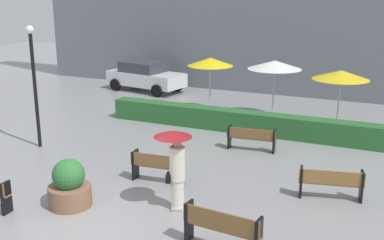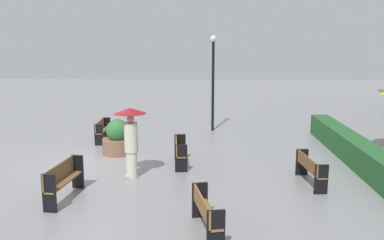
{
  "view_description": "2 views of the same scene",
  "coord_description": "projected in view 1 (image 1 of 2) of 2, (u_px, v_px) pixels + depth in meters",
  "views": [
    {
      "loc": [
        6.16,
        -8.29,
        5.3
      ],
      "look_at": [
        0.14,
        4.96,
        1.27
      ],
      "focal_mm": 44.36,
      "sensor_mm": 36.0,
      "label": 1
    },
    {
      "loc": [
        12.55,
        3.63,
        3.88
      ],
      "look_at": [
        0.21,
        3.12,
        1.5
      ],
      "focal_mm": 38.04,
      "sensor_mm": 36.0,
      "label": 2
    }
  ],
  "objects": [
    {
      "name": "patio_umbrella_white",
      "position": [
        275.0,
        65.0,
        19.38
      ],
      "size": [
        2.22,
        2.22,
        2.49
      ],
      "color": "silver",
      "rests_on": "ground"
    },
    {
      "name": "bench_far_right",
      "position": [
        331.0,
        182.0,
        12.27
      ],
      "size": [
        1.66,
        0.69,
        0.81
      ],
      "color": "olive",
      "rests_on": "ground"
    },
    {
      "name": "ground_plane",
      "position": [
        100.0,
        223.0,
        11.14
      ],
      "size": [
        60.0,
        60.0,
        0.0
      ],
      "primitive_type": "plane",
      "color": "gray"
    },
    {
      "name": "lamp_post",
      "position": [
        34.0,
        75.0,
        15.88
      ],
      "size": [
        0.28,
        0.28,
        4.16
      ],
      "color": "black",
      "rests_on": "ground"
    },
    {
      "name": "parked_car",
      "position": [
        145.0,
        76.0,
        25.41
      ],
      "size": [
        4.44,
        2.54,
        1.57
      ],
      "color": "silver",
      "rests_on": "ground"
    },
    {
      "name": "bench_near_right",
      "position": [
        222.0,
        227.0,
        9.8
      ],
      "size": [
        1.74,
        0.48,
        0.92
      ],
      "color": "brown",
      "rests_on": "ground"
    },
    {
      "name": "patio_umbrella_yellow",
      "position": [
        210.0,
        62.0,
        20.44
      ],
      "size": [
        1.98,
        1.98,
        2.45
      ],
      "color": "silver",
      "rests_on": "ground"
    },
    {
      "name": "pedestrian_with_umbrella",
      "position": [
        176.0,
        159.0,
        11.51
      ],
      "size": [
        0.94,
        0.94,
        2.04
      ],
      "color": "silver",
      "rests_on": "ground"
    },
    {
      "name": "patio_umbrella_yellow_far",
      "position": [
        341.0,
        75.0,
        18.09
      ],
      "size": [
        2.16,
        2.16,
        2.31
      ],
      "color": "silver",
      "rests_on": "ground"
    },
    {
      "name": "planter_pot",
      "position": [
        69.0,
        186.0,
        11.89
      ],
      "size": [
        1.09,
        1.09,
        1.24
      ],
      "color": "brown",
      "rests_on": "ground"
    },
    {
      "name": "bench_mid_center",
      "position": [
        157.0,
        165.0,
        13.36
      ],
      "size": [
        1.54,
        0.51,
        0.85
      ],
      "color": "brown",
      "rests_on": "ground"
    },
    {
      "name": "hedge_strip",
      "position": [
        238.0,
        121.0,
        18.21
      ],
      "size": [
        10.66,
        0.7,
        0.81
      ],
      "primitive_type": "cube",
      "color": "#28602D",
      "rests_on": "ground"
    },
    {
      "name": "bench_back_row",
      "position": [
        251.0,
        137.0,
        16.0
      ],
      "size": [
        1.68,
        0.51,
        0.79
      ],
      "color": "brown",
      "rests_on": "ground"
    }
  ]
}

